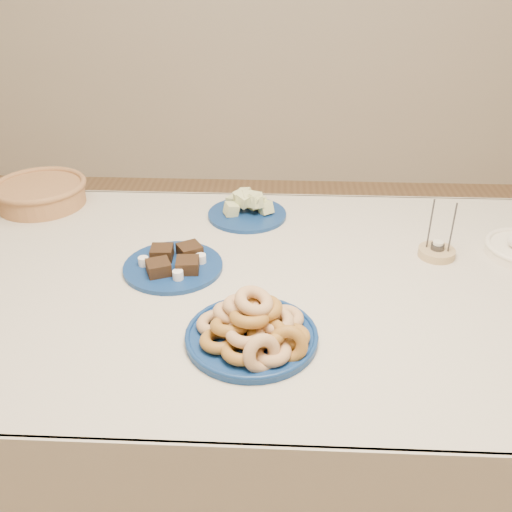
# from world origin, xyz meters

# --- Properties ---
(ground) EXTENTS (5.00, 5.00, 0.00)m
(ground) POSITION_xyz_m (0.00, 0.00, 0.00)
(ground) COLOR olive
(ground) RESTS_ON ground
(dining_table) EXTENTS (1.71, 1.11, 0.75)m
(dining_table) POSITION_xyz_m (0.00, 0.00, 0.64)
(dining_table) COLOR brown
(dining_table) RESTS_ON ground
(donut_platter) EXTENTS (0.39, 0.39, 0.14)m
(donut_platter) POSITION_xyz_m (0.00, -0.26, 0.79)
(donut_platter) COLOR navy
(donut_platter) RESTS_ON dining_table
(melon_plate) EXTENTS (0.26, 0.26, 0.09)m
(melon_plate) POSITION_xyz_m (-0.04, 0.38, 0.78)
(melon_plate) COLOR navy
(melon_plate) RESTS_ON dining_table
(brownie_plate) EXTENTS (0.34, 0.34, 0.05)m
(brownie_plate) POSITION_xyz_m (-0.23, 0.04, 0.76)
(brownie_plate) COLOR navy
(brownie_plate) RESTS_ON dining_table
(wicker_basket) EXTENTS (0.38, 0.38, 0.08)m
(wicker_basket) POSITION_xyz_m (-0.73, 0.43, 0.79)
(wicker_basket) COLOR #8F5E39
(wicker_basket) RESTS_ON dining_table
(candle_holder) EXTENTS (0.13, 0.13, 0.17)m
(candle_holder) POSITION_xyz_m (0.49, 0.15, 0.77)
(candle_holder) COLOR tan
(candle_holder) RESTS_ON dining_table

